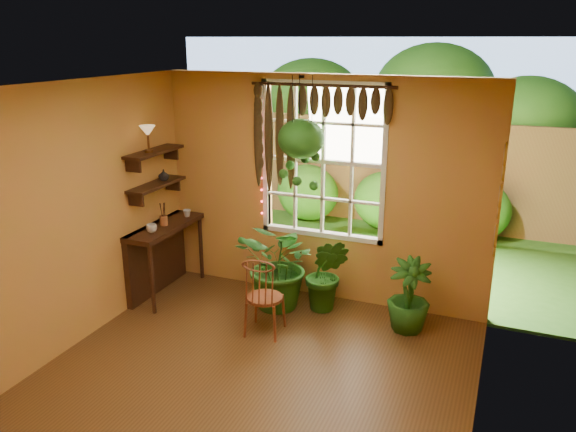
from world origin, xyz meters
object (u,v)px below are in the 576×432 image
object	(u,v)px
counter_ledge	(159,250)
windsor_chair	(264,308)
hanging_basket	(301,144)
potted_plant_left	(281,265)
potted_plant_mid	(327,274)

from	to	relation	value
counter_ledge	windsor_chair	distance (m)	1.75
hanging_basket	windsor_chair	bearing A→B (deg)	-94.74
windsor_chair	hanging_basket	xyz separation A→B (m)	(0.07, 0.90, 1.64)
potted_plant_left	hanging_basket	world-z (taller)	hanging_basket
windsor_chair	potted_plant_mid	size ratio (longest dim) A/B	1.14
potted_plant_left	hanging_basket	size ratio (longest dim) A/B	0.86
counter_ledge	potted_plant_left	world-z (taller)	potted_plant_left
windsor_chair	potted_plant_left	distance (m)	0.69
potted_plant_left	potted_plant_mid	world-z (taller)	potted_plant_left
potted_plant_mid	windsor_chair	bearing A→B (deg)	-120.19
potted_plant_left	counter_ledge	bearing A→B (deg)	-174.82
counter_ledge	hanging_basket	size ratio (longest dim) A/B	0.93
counter_ledge	hanging_basket	bearing A→B (deg)	13.11
potted_plant_mid	hanging_basket	world-z (taller)	hanging_basket
counter_ledge	hanging_basket	distance (m)	2.26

